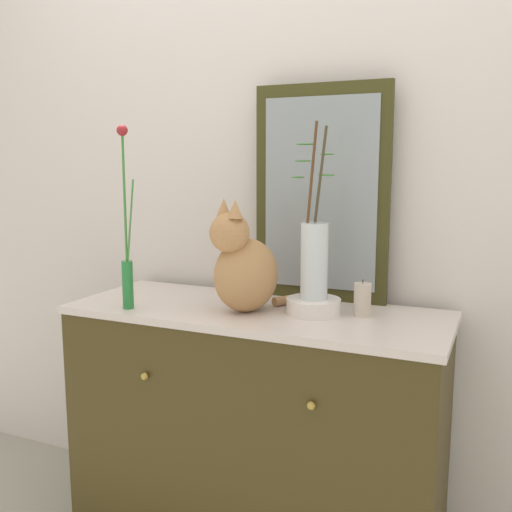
% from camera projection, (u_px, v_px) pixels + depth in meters
% --- Properties ---
extents(wall_back, '(4.40, 0.08, 2.60)m').
position_uv_depth(wall_back, '(290.00, 180.00, 2.14)').
color(wall_back, silver).
rests_on(wall_back, ground_plane).
extents(sideboard, '(1.27, 0.51, 0.88)m').
position_uv_depth(sideboard, '(256.00, 431.00, 1.99)').
color(sideboard, '#3D3114').
rests_on(sideboard, ground_plane).
extents(mirror_leaning, '(0.48, 0.03, 0.75)m').
position_uv_depth(mirror_leaning, '(321.00, 194.00, 2.00)').
color(mirror_leaning, '#393616').
rests_on(mirror_leaning, sideboard).
extents(cat_sitting, '(0.30, 0.39, 0.37)m').
position_uv_depth(cat_sitting, '(244.00, 267.00, 1.86)').
color(cat_sitting, '#B48251').
rests_on(cat_sitting, sideboard).
extents(vase_slim_green, '(0.06, 0.04, 0.61)m').
position_uv_depth(vase_slim_green, '(127.00, 252.00, 1.90)').
color(vase_slim_green, '#277A37').
rests_on(vase_slim_green, sideboard).
extents(bowl_porcelain, '(0.18, 0.18, 0.05)m').
position_uv_depth(bowl_porcelain, '(314.00, 306.00, 1.86)').
color(bowl_porcelain, white).
rests_on(bowl_porcelain, sideboard).
extents(vase_glass_clear, '(0.15, 0.15, 0.57)m').
position_uv_depth(vase_glass_clear, '(314.00, 255.00, 1.83)').
color(vase_glass_clear, silver).
rests_on(vase_glass_clear, bowl_porcelain).
extents(candle_pillar, '(0.05, 0.05, 0.12)m').
position_uv_depth(candle_pillar, '(362.00, 300.00, 1.82)').
color(candle_pillar, beige).
rests_on(candle_pillar, sideboard).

